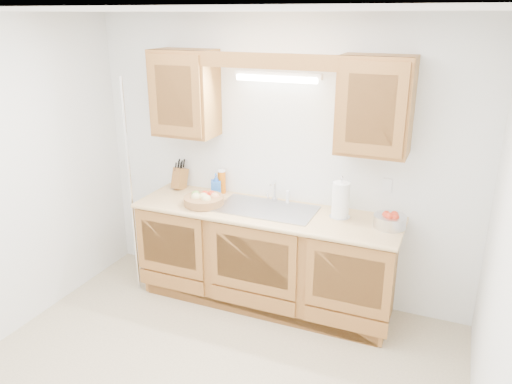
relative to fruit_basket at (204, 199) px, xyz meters
The scene contains 17 objects.
room 1.27m from the fruit_basket, 63.46° to the right, with size 3.52×3.50×2.50m.
base_cabinets 0.76m from the fruit_basket, 10.37° to the left, with size 2.20×0.60×0.86m, color olive.
countertop 0.56m from the fruit_basket, ahead, with size 2.30×0.63×0.04m, color #E3BB77.
upper_cabinet_left 0.95m from the fruit_basket, 140.01° to the left, with size 0.55×0.33×0.75m, color olive.
upper_cabinet_right 1.65m from the fruit_basket, ahead, with size 0.55×0.33×0.75m, color olive.
valance 1.31m from the fruit_basket, ahead, with size 2.20×0.05×0.12m, color olive.
fluorescent_fixture 1.23m from the fruit_basket, 30.03° to the left, with size 0.76×0.08×0.08m.
sink 0.57m from the fruit_basket, 10.99° to the left, with size 0.84×0.46×0.36m.
wire_shelf_pole 0.67m from the fruit_basket, 165.81° to the right, with size 0.03×0.03×2.00m, color silver.
outlet_plate 1.56m from the fruit_basket, 14.67° to the left, with size 0.08×0.01×0.12m, color white.
fruit_basket is the anchor object (origin of this frame).
knife_block 0.52m from the fruit_basket, 144.67° to the left, with size 0.13×0.18×0.29m.
orange_canister 0.34m from the fruit_basket, 88.41° to the left, with size 0.09×0.09×0.22m.
soap_bottle 0.28m from the fruit_basket, 94.62° to the left, with size 0.09×0.09×0.20m, color blue.
sponge 1.18m from the fruit_basket, 16.75° to the left, with size 0.12×0.09×0.02m.
paper_towel 1.19m from the fruit_basket, ahead, with size 0.17×0.17×0.36m.
apple_bowl 1.59m from the fruit_basket, ahead, with size 0.28×0.28×0.13m.
Camera 1 is at (1.45, -2.50, 2.48)m, focal length 35.00 mm.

